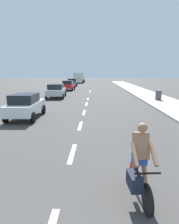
{
  "coord_description": "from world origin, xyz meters",
  "views": [
    {
      "loc": [
        0.83,
        -0.08,
        2.9
      ],
      "look_at": [
        0.56,
        8.96,
        1.1
      ],
      "focal_mm": 32.18,
      "sensor_mm": 36.0,
      "label": 1
    }
  ],
  "objects_px": {
    "cyclist": "(139,166)",
    "trash_bin_far": "(158,95)",
    "parked_car_red": "(68,85)",
    "parked_car_white": "(26,105)",
    "parked_car_silver": "(56,90)",
    "parked_car_teal": "(72,82)",
    "delivery_truck": "(79,77)"
  },
  "relations": [
    {
      "from": "cyclist",
      "to": "trash_bin_far",
      "type": "xyz_separation_m",
      "value": [
        5.35,
        16.12,
        -0.22
      ]
    },
    {
      "from": "parked_car_white",
      "to": "parked_car_teal",
      "type": "xyz_separation_m",
      "value": [
        -0.47,
        29.87,
        0.01
      ]
    },
    {
      "from": "parked_car_silver",
      "to": "delivery_truck",
      "type": "height_order",
      "value": "delivery_truck"
    },
    {
      "from": "parked_car_silver",
      "to": "trash_bin_far",
      "type": "height_order",
      "value": "parked_car_silver"
    },
    {
      "from": "cyclist",
      "to": "trash_bin_far",
      "type": "bearing_deg",
      "value": -113.07
    },
    {
      "from": "parked_car_white",
      "to": "parked_car_silver",
      "type": "height_order",
      "value": "same"
    },
    {
      "from": "parked_car_silver",
      "to": "parked_car_red",
      "type": "bearing_deg",
      "value": 85.98
    },
    {
      "from": "parked_car_red",
      "to": "trash_bin_far",
      "type": "relative_size",
      "value": 4.19
    },
    {
      "from": "parked_car_red",
      "to": "parked_car_teal",
      "type": "xyz_separation_m",
      "value": [
        -0.48,
        9.77,
        0.01
      ]
    },
    {
      "from": "parked_car_silver",
      "to": "delivery_truck",
      "type": "distance_m",
      "value": 32.5
    },
    {
      "from": "parked_car_silver",
      "to": "parked_car_red",
      "type": "distance_m",
      "value": 9.57
    },
    {
      "from": "parked_car_silver",
      "to": "parked_car_teal",
      "type": "bearing_deg",
      "value": 87.72
    },
    {
      "from": "cyclist",
      "to": "parked_car_silver",
      "type": "relative_size",
      "value": 0.41
    },
    {
      "from": "cyclist",
      "to": "parked_car_red",
      "type": "relative_size",
      "value": 0.46
    },
    {
      "from": "delivery_truck",
      "to": "parked_car_red",
      "type": "bearing_deg",
      "value": -87.5
    },
    {
      "from": "parked_car_white",
      "to": "delivery_truck",
      "type": "distance_m",
      "value": 43.03
    },
    {
      "from": "parked_car_white",
      "to": "parked_car_red",
      "type": "xyz_separation_m",
      "value": [
        0.01,
        20.1,
        0.0
      ]
    },
    {
      "from": "parked_car_white",
      "to": "parked_car_teal",
      "type": "distance_m",
      "value": 29.87
    },
    {
      "from": "parked_car_teal",
      "to": "trash_bin_far",
      "type": "relative_size",
      "value": 4.71
    },
    {
      "from": "parked_car_teal",
      "to": "parked_car_silver",
      "type": "bearing_deg",
      "value": -90.68
    },
    {
      "from": "parked_car_red",
      "to": "parked_car_teal",
      "type": "relative_size",
      "value": 0.89
    },
    {
      "from": "cyclist",
      "to": "parked_car_white",
      "type": "relative_size",
      "value": 0.47
    },
    {
      "from": "parked_car_silver",
      "to": "parked_car_white",
      "type": "bearing_deg",
      "value": -92.85
    },
    {
      "from": "trash_bin_far",
      "to": "parked_car_red",
      "type": "bearing_deg",
      "value": 131.38
    },
    {
      "from": "parked_car_silver",
      "to": "trash_bin_far",
      "type": "xyz_separation_m",
      "value": [
        10.87,
        -2.65,
        -0.23
      ]
    },
    {
      "from": "parked_car_silver",
      "to": "delivery_truck",
      "type": "xyz_separation_m",
      "value": [
        0.01,
        32.5,
        0.66
      ]
    },
    {
      "from": "cyclist",
      "to": "trash_bin_far",
      "type": "relative_size",
      "value": 1.92
    },
    {
      "from": "cyclist",
      "to": "parked_car_teal",
      "type": "distance_m",
      "value": 38.56
    },
    {
      "from": "parked_car_red",
      "to": "trash_bin_far",
      "type": "xyz_separation_m",
      "value": [
        10.77,
        -12.22,
        -0.22
      ]
    },
    {
      "from": "trash_bin_far",
      "to": "parked_car_teal",
      "type": "bearing_deg",
      "value": 117.09
    },
    {
      "from": "parked_car_white",
      "to": "trash_bin_far",
      "type": "distance_m",
      "value": 13.35
    },
    {
      "from": "cyclist",
      "to": "parked_car_silver",
      "type": "height_order",
      "value": "cyclist"
    }
  ]
}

